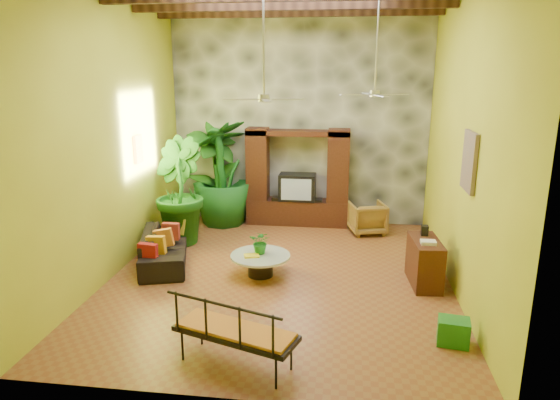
# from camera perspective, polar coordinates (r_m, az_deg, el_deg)

# --- Properties ---
(ground) EXTENTS (7.00, 7.00, 0.00)m
(ground) POSITION_cam_1_polar(r_m,az_deg,el_deg) (9.16, -0.01, -8.69)
(ground) COLOR brown
(ground) RESTS_ON ground
(back_wall) EXTENTS (6.00, 0.02, 5.00)m
(back_wall) POSITION_cam_1_polar(r_m,az_deg,el_deg) (11.92, 2.24, 9.34)
(back_wall) COLOR #AAAA26
(back_wall) RESTS_ON ground
(left_wall) EXTENTS (0.02, 7.00, 5.00)m
(left_wall) POSITION_cam_1_polar(r_m,az_deg,el_deg) (9.34, -18.71, 6.97)
(left_wall) COLOR #AAAA26
(left_wall) RESTS_ON ground
(right_wall) EXTENTS (0.02, 7.00, 5.00)m
(right_wall) POSITION_cam_1_polar(r_m,az_deg,el_deg) (8.60, 20.34, 6.19)
(right_wall) COLOR #AAAA26
(right_wall) RESTS_ON ground
(stone_accent_wall) EXTENTS (5.98, 0.10, 4.98)m
(stone_accent_wall) POSITION_cam_1_polar(r_m,az_deg,el_deg) (11.86, 2.21, 9.31)
(stone_accent_wall) COLOR #383B40
(stone_accent_wall) RESTS_ON ground
(entertainment_center) EXTENTS (2.40, 0.55, 2.30)m
(entertainment_center) POSITION_cam_1_polar(r_m,az_deg,el_deg) (11.82, 2.00, 1.74)
(entertainment_center) COLOR black
(entertainment_center) RESTS_ON ground
(ceiling_fan_front) EXTENTS (1.28, 1.28, 1.86)m
(ceiling_fan_front) POSITION_cam_1_polar(r_m,az_deg,el_deg) (8.02, -1.85, 13.00)
(ceiling_fan_front) COLOR #A7A8AC
(ceiling_fan_front) RESTS_ON ceiling
(ceiling_fan_back) EXTENTS (1.28, 1.28, 1.86)m
(ceiling_fan_back) POSITION_cam_1_polar(r_m,az_deg,el_deg) (9.52, 10.83, 13.08)
(ceiling_fan_back) COLOR #A7A8AC
(ceiling_fan_back) RESTS_ON ceiling
(wall_art_mask) EXTENTS (0.06, 0.32, 0.55)m
(wall_art_mask) POSITION_cam_1_polar(r_m,az_deg,el_deg) (10.28, -15.90, 5.60)
(wall_art_mask) COLOR gold
(wall_art_mask) RESTS_ON left_wall
(wall_art_painting) EXTENTS (0.06, 0.70, 0.90)m
(wall_art_painting) POSITION_cam_1_polar(r_m,az_deg,el_deg) (8.05, 20.83, 4.14)
(wall_art_painting) COLOR #255789
(wall_art_painting) RESTS_ON right_wall
(sofa) EXTENTS (1.37, 2.23, 0.61)m
(sofa) POSITION_cam_1_polar(r_m,az_deg,el_deg) (9.92, -13.07, -5.30)
(sofa) COLOR black
(sofa) RESTS_ON ground
(wicker_armchair) EXTENTS (0.93, 0.94, 0.71)m
(wicker_armchair) POSITION_cam_1_polar(r_m,az_deg,el_deg) (11.50, 9.93, -2.02)
(wicker_armchair) COLOR olive
(wicker_armchair) RESTS_ON ground
(tall_plant_a) EXTENTS (1.57, 1.47, 2.48)m
(tall_plant_a) POSITION_cam_1_polar(r_m,az_deg,el_deg) (12.11, -7.33, 3.28)
(tall_plant_a) COLOR #1D5917
(tall_plant_a) RESTS_ON ground
(tall_plant_b) EXTENTS (1.57, 1.59, 2.26)m
(tall_plant_b) POSITION_cam_1_polar(r_m,az_deg,el_deg) (10.79, -11.65, 1.04)
(tall_plant_b) COLOR #175616
(tall_plant_b) RESTS_ON ground
(tall_plant_c) EXTENTS (1.89, 1.89, 2.49)m
(tall_plant_c) POSITION_cam_1_polar(r_m,az_deg,el_deg) (11.88, -6.61, 3.11)
(tall_plant_c) COLOR #175A1E
(tall_plant_c) RESTS_ON ground
(coffee_table) EXTENTS (1.08, 1.08, 0.40)m
(coffee_table) POSITION_cam_1_polar(r_m,az_deg,el_deg) (9.10, -2.25, -7.11)
(coffee_table) COLOR black
(coffee_table) RESTS_ON ground
(centerpiece_plant) EXTENTS (0.43, 0.38, 0.43)m
(centerpiece_plant) POSITION_cam_1_polar(r_m,az_deg,el_deg) (9.05, -2.19, -4.81)
(centerpiece_plant) COLOR #1A641F
(centerpiece_plant) RESTS_ON coffee_table
(yellow_tray) EXTENTS (0.31, 0.26, 0.03)m
(yellow_tray) POSITION_cam_1_polar(r_m,az_deg,el_deg) (8.97, -3.27, -6.37)
(yellow_tray) COLOR gold
(yellow_tray) RESTS_ON coffee_table
(iron_bench) EXTENTS (1.68, 1.06, 0.57)m
(iron_bench) POSITION_cam_1_polar(r_m,az_deg,el_deg) (6.39, -5.28, -14.60)
(iron_bench) COLOR black
(iron_bench) RESTS_ON ground
(side_console) EXTENTS (0.53, 1.04, 0.81)m
(side_console) POSITION_cam_1_polar(r_m,az_deg,el_deg) (9.06, 16.19, -6.83)
(side_console) COLOR #3E2813
(side_console) RESTS_ON ground
(green_bin) EXTENTS (0.46, 0.37, 0.36)m
(green_bin) POSITION_cam_1_polar(r_m,az_deg,el_deg) (7.43, 19.20, -14.03)
(green_bin) COLOR #1D6F24
(green_bin) RESTS_ON ground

